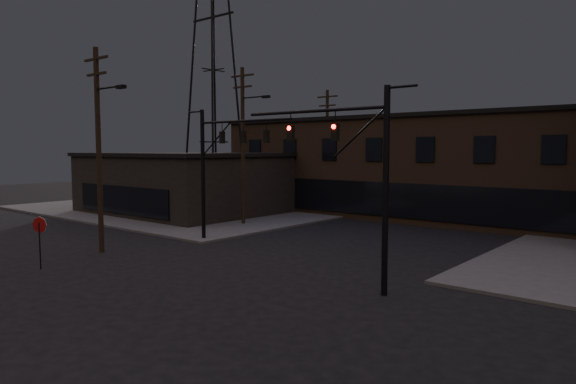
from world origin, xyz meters
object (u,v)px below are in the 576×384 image
at_px(stop_sign, 40,230).
at_px(traffic_signal_far, 217,159).
at_px(traffic_signal_near, 360,167).
at_px(car_crossing, 468,214).

bearing_deg(stop_sign, traffic_signal_far, 82.68).
relative_size(traffic_signal_near, car_crossing, 1.74).
height_order(traffic_signal_near, car_crossing, traffic_signal_near).
height_order(traffic_signal_far, stop_sign, traffic_signal_far).
xyz_separation_m(traffic_signal_far, car_crossing, (8.78, 17.12, -4.25)).
height_order(traffic_signal_far, car_crossing, traffic_signal_far).
bearing_deg(traffic_signal_near, traffic_signal_far, 163.83).
bearing_deg(traffic_signal_far, car_crossing, 62.85).
xyz_separation_m(stop_sign, car_crossing, (10.07, 27.11, -1.09)).
relative_size(traffic_signal_far, stop_sign, 3.23).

